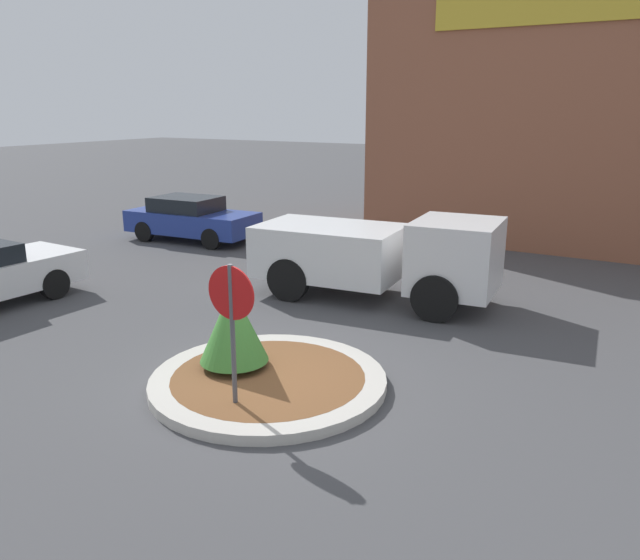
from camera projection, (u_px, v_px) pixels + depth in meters
ground_plane at (269, 385)px, 9.88m from camera, size 120.00×120.00×0.00m
traffic_island at (268, 381)px, 9.86m from camera, size 3.73×3.73×0.16m
stop_sign at (232, 311)px, 8.60m from camera, size 0.77×0.07×2.21m
island_shrub at (233, 324)px, 10.00m from camera, size 1.12×1.12×1.36m
utility_truck at (377, 254)px, 14.04m from camera, size 5.61×2.56×1.95m
storefront_building at (629, 120)px, 19.29m from camera, size 15.21×6.07×7.70m
parked_sedan_blue at (191, 218)px, 20.38m from camera, size 4.40×2.06×1.43m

